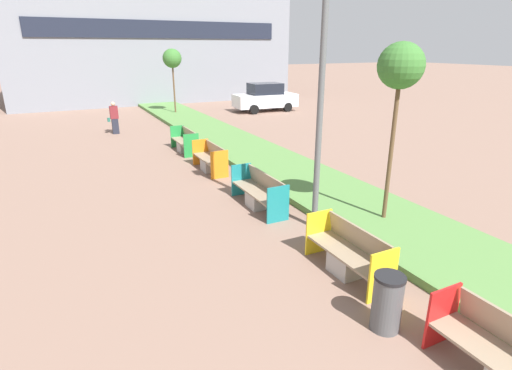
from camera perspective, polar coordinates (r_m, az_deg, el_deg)
planter_grass_strip at (r=13.28m, az=6.14°, el=1.19°), size 2.80×120.00×0.18m
building_backdrop at (r=35.69m, az=-14.99°, el=19.66°), size 21.16×8.93×9.69m
bench_yellow_frame at (r=7.97m, az=13.06°, el=-9.86°), size 0.65×1.94×0.94m
bench_teal_frame at (r=10.84m, az=0.48°, el=-1.30°), size 0.65×2.23×0.94m
bench_orange_frame at (r=14.15m, az=-6.50°, el=3.46°), size 0.65×1.94×0.94m
bench_green_frame at (r=16.94m, az=-10.08°, el=5.91°), size 0.65×1.97×0.94m
litter_bin at (r=6.66m, az=18.23°, el=-15.65°), size 0.47×0.47×0.93m
street_lamp_post at (r=8.99m, az=9.47°, el=16.42°), size 0.24×0.44×6.79m
sapling_tree_near at (r=9.60m, az=19.95°, el=15.35°), size 1.02×1.02×4.28m
sapling_tree_far at (r=26.26m, az=-11.89°, el=17.21°), size 1.15×1.15×4.06m
pedestrian_walking at (r=21.37m, az=-19.59°, el=9.03°), size 0.53×0.24×1.60m
parked_car_distant at (r=27.60m, az=1.31°, el=12.40°), size 4.30×2.02×1.86m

